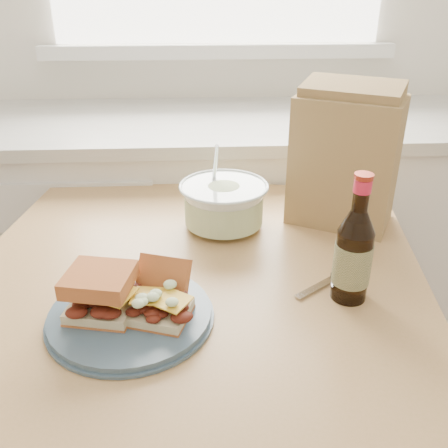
{
  "coord_description": "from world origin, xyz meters",
  "views": [
    {
      "loc": [
        -0.08,
        -0.0,
        1.4
      ],
      "look_at": [
        -0.03,
        0.97,
        0.9
      ],
      "focal_mm": 40.0,
      "sensor_mm": 36.0,
      "label": 1
    }
  ],
  "objects_px": {
    "beer_bottle": "(353,254)",
    "paper_bag": "(345,161)",
    "dining_table": "(196,314)",
    "plate": "(131,315)",
    "coleslaw_bowl": "(224,206)"
  },
  "relations": [
    {
      "from": "beer_bottle",
      "to": "dining_table",
      "type": "bearing_deg",
      "value": 134.57
    },
    {
      "from": "coleslaw_bowl",
      "to": "paper_bag",
      "type": "height_order",
      "value": "paper_bag"
    },
    {
      "from": "dining_table",
      "to": "paper_bag",
      "type": "distance_m",
      "value": 0.52
    },
    {
      "from": "coleslaw_bowl",
      "to": "paper_bag",
      "type": "relative_size",
      "value": 0.69
    },
    {
      "from": "plate",
      "to": "beer_bottle",
      "type": "height_order",
      "value": "beer_bottle"
    },
    {
      "from": "beer_bottle",
      "to": "paper_bag",
      "type": "relative_size",
      "value": 0.82
    },
    {
      "from": "beer_bottle",
      "to": "paper_bag",
      "type": "bearing_deg",
      "value": 54.35
    },
    {
      "from": "coleslaw_bowl",
      "to": "paper_bag",
      "type": "bearing_deg",
      "value": 4.46
    },
    {
      "from": "plate",
      "to": "beer_bottle",
      "type": "xyz_separation_m",
      "value": [
        0.42,
        0.05,
        0.09
      ]
    },
    {
      "from": "plate",
      "to": "paper_bag",
      "type": "distance_m",
      "value": 0.64
    },
    {
      "from": "beer_bottle",
      "to": "paper_bag",
      "type": "xyz_separation_m",
      "value": [
        0.07,
        0.34,
        0.06
      ]
    },
    {
      "from": "dining_table",
      "to": "beer_bottle",
      "type": "distance_m",
      "value": 0.39
    },
    {
      "from": "paper_bag",
      "to": "dining_table",
      "type": "bearing_deg",
      "value": -121.45
    },
    {
      "from": "beer_bottle",
      "to": "paper_bag",
      "type": "distance_m",
      "value": 0.35
    },
    {
      "from": "plate",
      "to": "paper_bag",
      "type": "xyz_separation_m",
      "value": [
        0.49,
        0.39,
        0.15
      ]
    }
  ]
}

